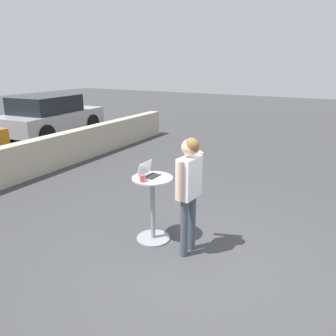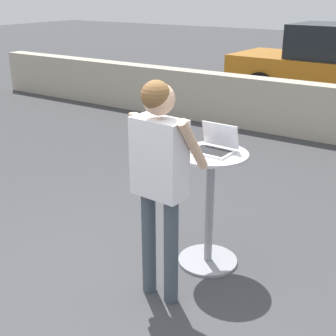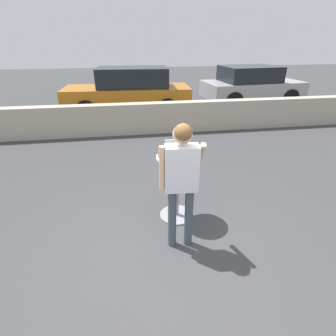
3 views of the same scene
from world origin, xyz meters
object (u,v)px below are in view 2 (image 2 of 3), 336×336
laptop (215,146)px  coffee_mug (188,141)px  cafe_table (210,203)px  standing_person (159,166)px

laptop → coffee_mug: size_ratio=2.83×
cafe_table → standing_person: standing_person is taller
cafe_table → standing_person: 0.83m
laptop → coffee_mug: laptop is taller
laptop → standing_person: (-0.08, -0.69, 0.02)m
cafe_table → laptop: size_ratio=3.06×
cafe_table → coffee_mug: size_ratio=8.65×
coffee_mug → standing_person: standing_person is taller
cafe_table → standing_person: bearing=-96.8°
standing_person → cafe_table: bearing=83.2°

